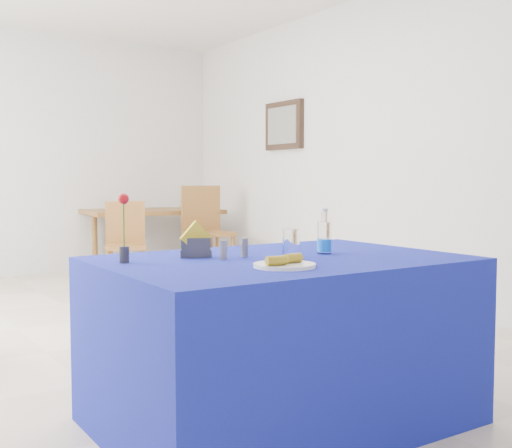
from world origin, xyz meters
The scene contains 16 objects.
floor centered at (0.00, 0.00, 0.00)m, with size 7.00×7.00×0.00m, color beige.
room_shell centered at (0.00, 0.00, 1.75)m, with size 7.00×7.00×7.00m.
picture_frame centered at (2.47, 1.60, 1.70)m, with size 0.06×0.64×0.52m, color black.
picture_art centered at (2.44, 1.60, 1.70)m, with size 0.02×0.52×0.40m, color #998C66.
plate centered at (-0.14, -2.05, 0.77)m, with size 0.25×0.25×0.01m, color white.
drinking_glass centered at (0.07, -1.81, 0.82)m, with size 0.08×0.08×0.13m, color white.
salt_shaker centered at (-0.22, -1.70, 0.80)m, with size 0.03×0.03×0.09m, color slate.
pepper_shaker centered at (-0.09, -1.67, 0.80)m, with size 0.03×0.03×0.09m, color #5D5D61.
blue_table centered at (0.03, -1.78, 0.38)m, with size 1.60×1.10×0.76m.
water_bottle centered at (0.30, -1.77, 0.83)m, with size 0.07×0.07×0.21m.
napkin_holder centered at (-0.29, -1.57, 0.81)m, with size 0.16×0.11×0.17m.
rose_vase centered at (-0.63, -1.57, 0.90)m, with size 0.05×0.05×0.29m.
oak_table centered at (1.48, 2.92, 0.68)m, with size 1.61×1.13×0.76m.
chair_bg_left centered at (0.79, 2.01, 0.51)m, with size 0.52×0.52×0.89m.
chair_bg_right centered at (1.79, 2.16, 0.60)m, with size 0.50×0.50×1.04m.
banana_pieces centered at (-0.15, -2.07, 0.79)m, with size 0.19×0.08×0.04m.
Camera 1 is at (-1.64, -4.13, 1.11)m, focal length 45.00 mm.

